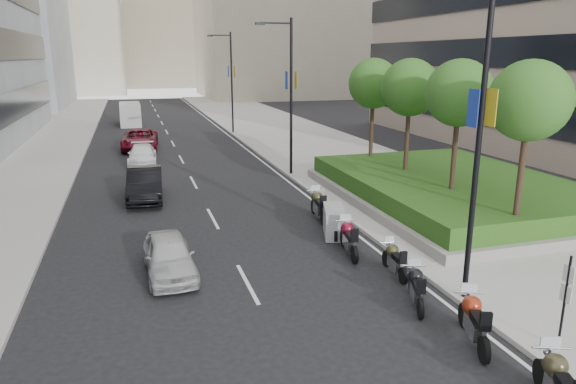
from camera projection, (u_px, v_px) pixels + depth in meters
name	position (u px, v px, depth m)	size (l,w,h in m)	color
ground	(341.00, 341.00, 12.87)	(160.00, 160.00, 0.00)	black
sidewalk_right	(302.00, 140.00, 43.12)	(10.00, 100.00, 0.15)	#9E9B93
sidewalk_left	(28.00, 154.00, 37.20)	(8.00, 100.00, 0.15)	#9E9B93
lane_edge	(240.00, 144.00, 41.65)	(0.12, 100.00, 0.01)	silver
lane_centre	(175.00, 147.00, 40.18)	(0.12, 100.00, 0.01)	silver
building_cream_left	(47.00, 1.00, 95.89)	(26.00, 24.00, 34.00)	#B7AD93
building_cream_centre	(152.00, 3.00, 119.51)	(30.00, 24.00, 38.00)	#B7AD93
planter	(452.00, 196.00, 24.85)	(10.00, 14.00, 0.40)	gray
hedge	(453.00, 184.00, 24.69)	(9.40, 13.40, 0.80)	#204915
tree_0	(529.00, 101.00, 17.57)	(2.80, 2.80, 6.30)	#332319
tree_1	(459.00, 94.00, 21.27)	(2.80, 2.80, 6.30)	#332319
tree_2	(410.00, 88.00, 24.97)	(2.80, 2.80, 6.30)	#332319
tree_3	(373.00, 84.00, 28.67)	(2.80, 2.80, 6.30)	#332319
lamp_post_0	(475.00, 128.00, 13.66)	(2.34, 0.45, 9.00)	black
lamp_post_1	(289.00, 90.00, 29.38)	(2.34, 0.45, 9.00)	black
lamp_post_2	(230.00, 78.00, 46.02)	(2.34, 0.45, 9.00)	black
parking_sign	(565.00, 298.00, 12.00)	(0.06, 0.32, 2.50)	black
motorcycle_1	(474.00, 320.00, 12.68)	(0.99, 2.19, 1.14)	black
motorcycle_2	(416.00, 287.00, 14.63)	(0.94, 1.96, 1.03)	black
motorcycle_3	(394.00, 260.00, 16.68)	(0.66, 1.97, 0.98)	black
motorcycle_4	(349.00, 238.00, 18.38)	(0.76, 2.27, 1.14)	black
motorcycle_5	(334.00, 222.00, 20.34)	(1.29, 2.02, 1.14)	black
motorcycle_6	(318.00, 205.00, 22.37)	(0.79, 2.38, 1.18)	black
car_a	(169.00, 256.00, 16.67)	(1.53, 3.80, 1.30)	#ADADAF
car_b	(145.00, 184.00, 25.47)	(1.65, 4.73, 1.56)	black
car_c	(142.00, 155.00, 33.75)	(1.78, 4.37, 1.27)	white
car_d	(140.00, 139.00, 39.20)	(2.56, 5.55, 1.54)	maroon
delivery_van	(130.00, 115.00, 52.90)	(2.07, 5.34, 2.23)	#B0AFB1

